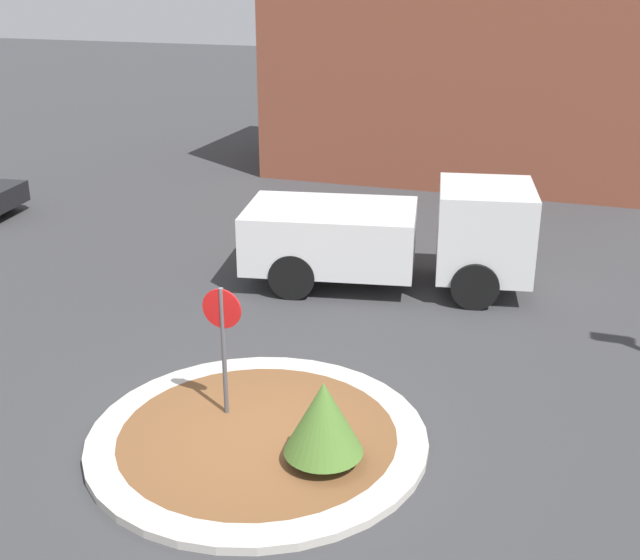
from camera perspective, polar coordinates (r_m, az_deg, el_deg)
ground_plane at (r=12.06m, az=-4.43°, el=-11.34°), size 120.00×120.00×0.00m
traffic_island at (r=12.02m, az=-4.44°, el=-11.09°), size 4.99×4.99×0.13m
stop_sign at (r=11.93m, az=-6.92°, el=-3.68°), size 0.61×0.07×2.18m
island_shrub at (r=10.99m, az=0.25°, el=-9.76°), size 1.10×1.10×1.22m
utility_truck at (r=17.32m, az=5.35°, el=3.26°), size 6.39×3.37×2.28m
storefront_building at (r=27.59m, az=9.98°, el=14.97°), size 11.96×6.07×7.22m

